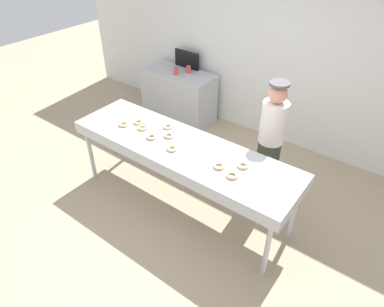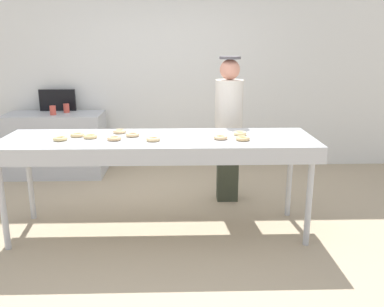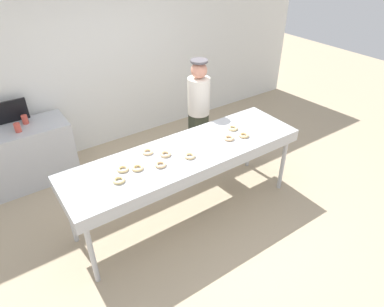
{
  "view_description": "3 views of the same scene",
  "coord_description": "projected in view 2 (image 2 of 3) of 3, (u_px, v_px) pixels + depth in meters",
  "views": [
    {
      "loc": [
        2.11,
        -2.6,
        3.26
      ],
      "look_at": [
        0.13,
        0.04,
        0.87
      ],
      "focal_mm": 32.26,
      "sensor_mm": 36.0,
      "label": 1
    },
    {
      "loc": [
        0.21,
        -3.72,
        1.8
      ],
      "look_at": [
        0.32,
        0.04,
        0.78
      ],
      "focal_mm": 38.07,
      "sensor_mm": 36.0,
      "label": 2
    },
    {
      "loc": [
        -1.82,
        -2.75,
        3.1
      ],
      "look_at": [
        0.11,
        0.05,
        0.84
      ],
      "focal_mm": 31.71,
      "sensor_mm": 36.0,
      "label": 3
    }
  ],
  "objects": [
    {
      "name": "plain_donut_1",
      "position": [
        243.0,
        138.0,
        3.7
      ],
      "size": [
        0.14,
        0.14,
        0.03
      ],
      "primitive_type": "torus",
      "rotation": [
        0.0,
        0.0,
        1.66
      ],
      "color": "#F9CB84",
      "rests_on": "fryer_conveyor"
    },
    {
      "name": "plain_donut_3",
      "position": [
        90.0,
        136.0,
        3.78
      ],
      "size": [
        0.15,
        0.15,
        0.03
      ],
      "primitive_type": "torus",
      "rotation": [
        0.0,
        0.0,
        3.01
      ],
      "color": "#F7CF89",
      "rests_on": "fryer_conveyor"
    },
    {
      "name": "worker_baker",
      "position": [
        229.0,
        122.0,
        4.62
      ],
      "size": [
        0.31,
        0.31,
        1.66
      ],
      "rotation": [
        0.0,
        0.0,
        3.4
      ],
      "color": "#313628",
      "rests_on": "ground"
    },
    {
      "name": "plain_donut_6",
      "position": [
        60.0,
        139.0,
        3.69
      ],
      "size": [
        0.16,
        0.16,
        0.03
      ],
      "primitive_type": "torus",
      "rotation": [
        0.0,
        0.0,
        1.34
      ],
      "color": "#ECCD84",
      "rests_on": "fryer_conveyor"
    },
    {
      "name": "plain_donut_5",
      "position": [
        240.0,
        133.0,
        3.91
      ],
      "size": [
        0.16,
        0.16,
        0.03
      ],
      "primitive_type": "torus",
      "rotation": [
        0.0,
        0.0,
        1.26
      ],
      "color": "#F5D590",
      "rests_on": "fryer_conveyor"
    },
    {
      "name": "back_wall",
      "position": [
        165.0,
        63.0,
        5.86
      ],
      "size": [
        8.0,
        0.12,
        3.04
      ],
      "primitive_type": "cube",
      "color": "white",
      "rests_on": "ground"
    },
    {
      "name": "paper_cup_1",
      "position": [
        53.0,
        110.0,
        5.45
      ],
      "size": [
        0.08,
        0.08,
        0.12
      ],
      "primitive_type": "cylinder",
      "color": "#CC4C3F",
      "rests_on": "prep_counter"
    },
    {
      "name": "plain_donut_8",
      "position": [
        221.0,
        137.0,
        3.74
      ],
      "size": [
        0.18,
        0.18,
        0.03
      ],
      "primitive_type": "torus",
      "rotation": [
        0.0,
        0.0,
        2.4
      ],
      "color": "#F6C78E",
      "rests_on": "fryer_conveyor"
    },
    {
      "name": "prep_counter",
      "position": [
        56.0,
        145.0,
        5.67
      ],
      "size": [
        1.32,
        0.6,
        0.87
      ],
      "primitive_type": "cube",
      "color": "#B7BABF",
      "rests_on": "ground"
    },
    {
      "name": "plain_donut_4",
      "position": [
        133.0,
        135.0,
        3.85
      ],
      "size": [
        0.18,
        0.18,
        0.03
      ],
      "primitive_type": "torus",
      "rotation": [
        0.0,
        0.0,
        2.12
      ],
      "color": "#E9C38B",
      "rests_on": "fryer_conveyor"
    },
    {
      "name": "paper_cup_0",
      "position": [
        66.0,
        108.0,
        5.63
      ],
      "size": [
        0.08,
        0.08,
        0.12
      ],
      "primitive_type": "cylinder",
      "color": "#CC4C3F",
      "rests_on": "prep_counter"
    },
    {
      "name": "plain_donut_2",
      "position": [
        120.0,
        131.0,
        4.0
      ],
      "size": [
        0.18,
        0.18,
        0.03
      ],
      "primitive_type": "torus",
      "rotation": [
        0.0,
        0.0,
        0.74
      ],
      "color": "#F8CE95",
      "rests_on": "fryer_conveyor"
    },
    {
      "name": "ground_plane",
      "position": [
        160.0,
        230.0,
        4.05
      ],
      "size": [
        16.0,
        16.0,
        0.0
      ],
      "primitive_type": "plane",
      "color": "tan"
    },
    {
      "name": "plain_donut_9",
      "position": [
        153.0,
        139.0,
        3.68
      ],
      "size": [
        0.17,
        0.17,
        0.03
      ],
      "primitive_type": "torus",
      "rotation": [
        0.0,
        0.0,
        1.21
      ],
      "color": "#F5CF91",
      "rests_on": "fryer_conveyor"
    },
    {
      "name": "plain_donut_0",
      "position": [
        114.0,
        138.0,
        3.71
      ],
      "size": [
        0.17,
        0.17,
        0.03
      ],
      "primitive_type": "torus",
      "rotation": [
        0.0,
        0.0,
        2.76
      ],
      "color": "#EFC289",
      "rests_on": "fryer_conveyor"
    },
    {
      "name": "fryer_conveyor",
      "position": [
        158.0,
        146.0,
        3.83
      ],
      "size": [
        2.92,
        0.83,
        0.95
      ],
      "color": "#B7BABF",
      "rests_on": "ground"
    },
    {
      "name": "plain_donut_7",
      "position": [
        77.0,
        135.0,
        3.85
      ],
      "size": [
        0.18,
        0.18,
        0.03
      ],
      "primitive_type": "torus",
      "rotation": [
        0.0,
        0.0,
        2.27
      ],
      "color": "#F1CD8B",
      "rests_on": "fryer_conveyor"
    },
    {
      "name": "menu_display",
      "position": [
        58.0,
        100.0,
        5.76
      ],
      "size": [
        0.51,
        0.04,
        0.3
      ],
      "primitive_type": "cube",
      "color": "black",
      "rests_on": "prep_counter"
    }
  ]
}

